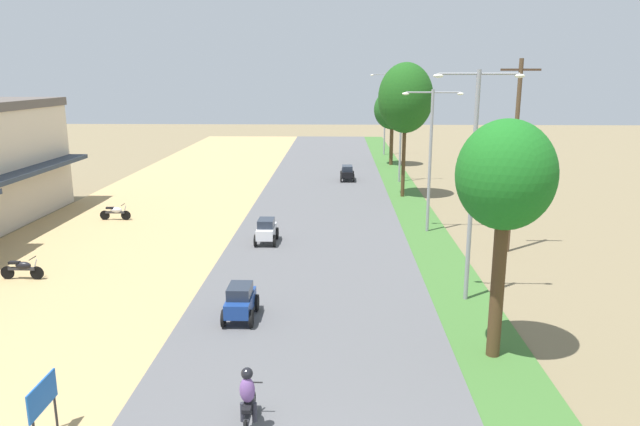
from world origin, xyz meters
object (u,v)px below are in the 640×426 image
streetlamp_near (473,173)px  car_sedan_black (347,172)px  streetlamp_far (401,124)px  motorbike_ahead_second (249,400)px  parked_motorbike_second (22,268)px  parked_motorbike_third (116,212)px  streetlamp_farthest (385,108)px  car_hatchback_blue (240,300)px  car_hatchback_white (266,230)px  median_tree_second (406,98)px  streetlamp_mid (430,151)px  utility_pole_near (514,154)px  street_signboard (43,400)px  median_tree_third (392,110)px  median_tree_nearest (506,178)px

streetlamp_near → car_sedan_black: streetlamp_near is taller
streetlamp_far → motorbike_ahead_second: size_ratio=4.31×
parked_motorbike_second → streetlamp_far: bearing=52.3°
parked_motorbike_third → streetlamp_farthest: size_ratio=0.22×
car_hatchback_blue → car_hatchback_white: same height
streetlamp_far → streetlamp_farthest: size_ratio=0.93×
median_tree_second → streetlamp_mid: 9.51m
utility_pole_near → street_signboard: bearing=-133.8°
utility_pole_near → car_hatchback_white: utility_pole_near is taller
median_tree_third → utility_pole_near: 27.39m
median_tree_nearest → utility_pole_near: utility_pole_near is taller
median_tree_second → car_sedan_black: bearing=121.8°
median_tree_second → car_hatchback_white: median_tree_second is taller
street_signboard → median_tree_third: median_tree_third is taller
streetlamp_farthest → streetlamp_mid: bearing=-90.0°
median_tree_second → car_hatchback_white: size_ratio=4.52×
parked_motorbike_third → streetlamp_near: size_ratio=0.21×
median_tree_third → motorbike_ahead_second: (-7.06, -42.19, -4.27)m
median_tree_third → streetlamp_near: streetlamp_near is taller
streetlamp_near → car_hatchback_white: size_ratio=4.22×
median_tree_third → street_signboard: bearing=-105.3°
streetlamp_mid → motorbike_ahead_second: size_ratio=4.18×
median_tree_nearest → utility_pole_near: size_ratio=0.79×
parked_motorbike_second → median_tree_third: (17.98, 31.94, 4.58)m
streetlamp_farthest → motorbike_ahead_second: size_ratio=4.65×
street_signboard → streetlamp_near: 15.25m
streetlamp_far → car_sedan_black: streetlamp_far is taller
utility_pole_near → streetlamp_mid: bearing=133.9°
median_tree_third → streetlamp_far: streetlamp_far is taller
median_tree_third → car_hatchback_blue: median_tree_third is taller
car_hatchback_blue → car_sedan_black: bearing=81.4°
streetlamp_far → car_sedan_black: (-4.09, 0.32, -3.79)m
streetlamp_farthest → median_tree_nearest: bearing=-90.2°
parked_motorbike_third → streetlamp_near: streetlamp_near is taller
median_tree_nearest → car_hatchback_white: size_ratio=3.55×
street_signboard → car_hatchback_white: 16.74m
street_signboard → median_tree_nearest: size_ratio=0.21×
parked_motorbike_second → street_signboard: size_ratio=1.20×
streetlamp_farthest → car_hatchback_blue: size_ratio=4.18×
streetlamp_near → car_sedan_black: size_ratio=3.74×
parked_motorbike_second → utility_pole_near: (21.21, 4.75, 4.16)m
car_sedan_black → streetlamp_far: bearing=-4.4°
streetlamp_mid → car_sedan_black: streetlamp_mid is taller
streetlamp_mid → car_sedan_black: size_ratio=3.33×
median_tree_nearest → median_tree_second: size_ratio=0.79×
parked_motorbike_third → utility_pole_near: bearing=-14.3°
streetlamp_farthest → utility_pole_near: utility_pole_near is taller
parked_motorbike_third → utility_pole_near: utility_pole_near is taller
streetlamp_near → parked_motorbike_second: bearing=174.8°
car_hatchback_white → streetlamp_farthest: bearing=75.8°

